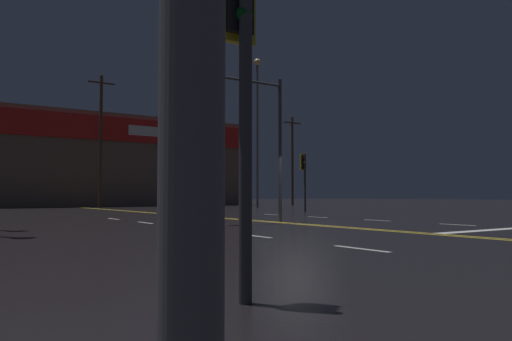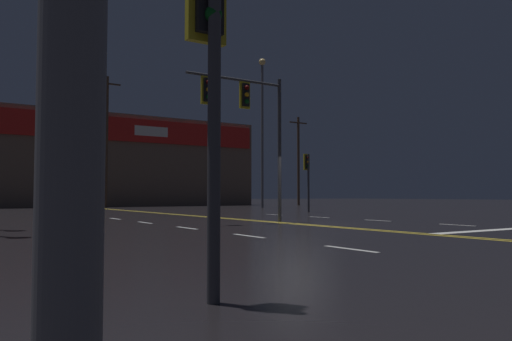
{
  "view_description": "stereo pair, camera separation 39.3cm",
  "coord_description": "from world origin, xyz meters",
  "px_view_note": "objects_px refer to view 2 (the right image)",
  "views": [
    {
      "loc": [
        -11.15,
        -13.92,
        1.01
      ],
      "look_at": [
        0.0,
        2.51,
        2.0
      ],
      "focal_mm": 35.0,
      "sensor_mm": 36.0,
      "label": 1
    },
    {
      "loc": [
        -10.82,
        -14.14,
        1.01
      ],
      "look_at": [
        0.0,
        2.51,
        2.0
      ],
      "focal_mm": 35.0,
      "sensor_mm": 36.0,
      "label": 2
    }
  ],
  "objects_px": {
    "traffic_signal_median": "(244,109)",
    "traffic_signal_corner_southwest": "(209,35)",
    "traffic_signal_corner_northeast": "(307,169)",
    "streetlight_far_right": "(262,115)"
  },
  "relations": [
    {
      "from": "streetlight_far_right",
      "to": "traffic_signal_corner_northeast",
      "type": "bearing_deg",
      "value": -108.71
    },
    {
      "from": "traffic_signal_median",
      "to": "traffic_signal_corner_northeast",
      "type": "xyz_separation_m",
      "value": [
        9.68,
        8.32,
        -1.57
      ]
    },
    {
      "from": "traffic_signal_median",
      "to": "traffic_signal_corner_northeast",
      "type": "distance_m",
      "value": 12.86
    },
    {
      "from": "traffic_signal_corner_northeast",
      "to": "streetlight_far_right",
      "type": "bearing_deg",
      "value": 71.29
    },
    {
      "from": "traffic_signal_corner_southwest",
      "to": "streetlight_far_right",
      "type": "relative_size",
      "value": 0.29
    },
    {
      "from": "streetlight_far_right",
      "to": "traffic_signal_corner_southwest",
      "type": "bearing_deg",
      "value": -124.57
    },
    {
      "from": "traffic_signal_corner_southwest",
      "to": "streetlight_far_right",
      "type": "distance_m",
      "value": 36.23
    },
    {
      "from": "traffic_signal_median",
      "to": "streetlight_far_right",
      "type": "distance_m",
      "value": 22.81
    },
    {
      "from": "traffic_signal_median",
      "to": "traffic_signal_corner_southwest",
      "type": "bearing_deg",
      "value": -123.08
    },
    {
      "from": "traffic_signal_median",
      "to": "traffic_signal_corner_southwest",
      "type": "relative_size",
      "value": 1.56
    }
  ]
}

